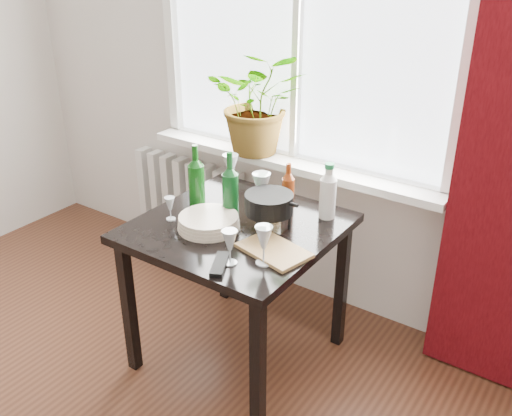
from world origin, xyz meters
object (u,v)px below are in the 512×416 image
Objects in this scene: wineglass_back_left at (231,172)px; cutting_board at (274,250)px; bottle_amber at (288,188)px; wineglass_back_center at (261,192)px; cleaning_bottle at (328,191)px; wineglass_front_left at (170,208)px; wineglass_front_right at (230,247)px; wineglass_far_right at (264,245)px; table at (237,242)px; plate_stack at (209,222)px; wine_bottle_right at (230,185)px; potted_plant at (259,102)px; radiator at (189,201)px; wine_bottle_left at (196,177)px; tv_remote at (220,264)px; fondue_pot at (269,211)px.

wineglass_back_left reaches higher than cutting_board.
bottle_amber is 0.13m from wineglass_back_center.
cleaning_bottle reaches higher than wineglass_front_left.
wineglass_far_right is (0.11, 0.08, 0.01)m from wineglass_front_right.
wineglass_back_center is (-0.28, -0.13, -0.03)m from cleaning_bottle.
wineglass_back_center is at bearing 82.70° from table.
wineglass_front_left is (-0.28, -0.14, 0.15)m from table.
plate_stack reaches higher than cutting_board.
wine_bottle_right is at bearing -144.86° from cleaning_bottle.
potted_plant is 0.80m from plate_stack.
radiator is 4.20× the size of wineglass_back_left.
wineglass_back_left reaches higher than plate_stack.
wineglass_front_left is (-0.02, -0.43, -0.04)m from wineglass_back_left.
wineglass_far_right reaches higher than table.
wineglass_front_left is (-0.45, 0.15, -0.02)m from wineglass_front_right.
radiator is 1.13m from plate_stack.
wine_bottle_right is 0.16m from wineglass_back_center.
wine_bottle_right reaches higher than cutting_board.
tv_remote is at bearing -40.67° from wine_bottle_left.
potted_plant is at bearing 125.50° from wineglass_back_center.
table is 0.40m from wineglass_far_right.
table is 0.43m from wineglass_back_left.
wineglass_front_right is (0.24, -0.32, -0.09)m from wine_bottle_right.
wineglass_far_right is 0.46m from wineglass_back_center.
potted_plant reaches higher than plate_stack.
wineglass_back_center is 0.31m from wineglass_back_left.
wineglass_back_left reaches higher than fondue_pot.
wineglass_front_left is (0.01, -0.72, -0.33)m from potted_plant.
wine_bottle_left is 1.23× the size of cleaning_bottle.
potted_plant reaches higher than wineglass_far_right.
table is 2.61× the size of wine_bottle_left.
potted_plant is at bearing 106.30° from plate_stack.
fondue_pot is at bearing 4.38° from wine_bottle_left.
fondue_pot is at bearing 129.30° from cutting_board.
fondue_pot is (-0.16, -0.24, -0.05)m from cleaning_bottle.
wineglass_back_left is at bearing 126.64° from wineglass_front_right.
wineglass_far_right is at bearing 14.15° from tv_remote.
wineglass_back_left is (-0.43, 0.58, 0.02)m from wineglass_front_right.
cleaning_bottle is at bearing 35.14° from wine_bottle_right.
wineglass_front_right reaches higher than cutting_board.
table is (0.85, -0.63, 0.27)m from radiator.
wineglass_front_right is (-0.12, -0.58, -0.06)m from cleaning_bottle.
tv_remote is (0.22, -0.36, -0.15)m from wine_bottle_right.
potted_plant reaches higher than wineglass_front_right.
potted_plant is at bearing 93.68° from wine_bottle_left.
cleaning_bottle is (0.30, 0.29, 0.22)m from table.
wine_bottle_right is 1.11× the size of cutting_board.
wineglass_back_center is at bearing 45.13° from wineglass_front_left.
tv_remote is (0.41, -0.62, -0.09)m from wineglass_back_left.
wine_bottle_right reaches higher than radiator.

